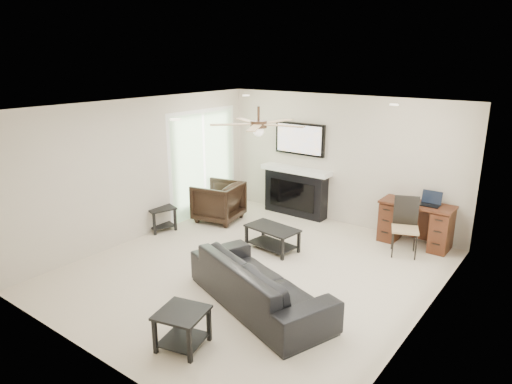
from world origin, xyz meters
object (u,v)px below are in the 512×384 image
Objects in this scene: fireplace_unit at (296,170)px; desk at (416,224)px; coffee_table at (272,238)px; sofa at (259,282)px; armchair at (218,202)px.

desk is at bearing -1.83° from fireplace_unit.
coffee_table is 2.52m from desk.
fireplace_unit is 2.59m from desk.
sofa reaches higher than coffee_table.
sofa is at bearing 38.98° from armchair.
desk is at bearing 96.22° from armchair.
coffee_table is at bearing -69.63° from fireplace_unit.
sofa is 1.84m from coffee_table.
desk is (0.97, 3.29, 0.05)m from sofa.
armchair is at bearing 169.17° from coffee_table.
coffee_table is at bearing 60.64° from armchair.
sofa is 1.19× the size of fireplace_unit.
armchair is (-2.60, 2.15, 0.06)m from sofa.
sofa is 1.86× the size of desk.
coffee_table is (1.70, -0.55, -0.19)m from armchair.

